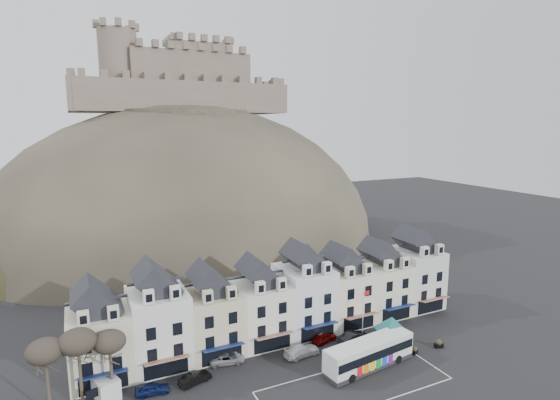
# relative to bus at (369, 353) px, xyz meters

# --- Properties ---
(ground) EXTENTS (300.00, 300.00, 0.00)m
(ground) POSITION_rel_bus_xyz_m (-5.71, -3.65, -1.92)
(ground) COLOR black
(ground) RESTS_ON ground
(coach_bay_markings) EXTENTS (22.00, 7.50, 0.01)m
(coach_bay_markings) POSITION_rel_bus_xyz_m (-3.71, -2.40, -1.92)
(coach_bay_markings) COLOR silver
(coach_bay_markings) RESTS_ON ground
(townhouse_terrace) EXTENTS (54.40, 9.35, 11.80)m
(townhouse_terrace) POSITION_rel_bus_xyz_m (-5.56, 12.32, 3.38)
(townhouse_terrace) COLOR silver
(townhouse_terrace) RESTS_ON ground
(castle_hill) EXTENTS (100.00, 76.00, 68.00)m
(castle_hill) POSITION_rel_bus_xyz_m (-4.46, 65.31, -1.81)
(castle_hill) COLOR #322D27
(castle_hill) RESTS_ON ground
(castle) EXTENTS (50.20, 22.20, 22.00)m
(castle) POSITION_rel_bus_xyz_m (-5.20, 72.29, 38.27)
(castle) COLOR #6B5D51
(castle) RESTS_ON ground
(tree_left_far) EXTENTS (3.61, 3.61, 8.24)m
(tree_left_far) POSITION_rel_bus_xyz_m (-34.71, 6.85, 4.98)
(tree_left_far) COLOR #3B3325
(tree_left_far) RESTS_ON ground
(tree_left_mid) EXTENTS (3.78, 3.78, 8.64)m
(tree_left_mid) POSITION_rel_bus_xyz_m (-31.71, 6.85, 5.32)
(tree_left_mid) COLOR #3B3325
(tree_left_mid) RESTS_ON ground
(tree_left_near) EXTENTS (3.43, 3.43, 7.84)m
(tree_left_near) POSITION_rel_bus_xyz_m (-28.71, 6.85, 4.63)
(tree_left_near) COLOR #3B3325
(tree_left_near) RESTS_ON ground
(bus) EXTENTS (12.57, 4.35, 3.47)m
(bus) POSITION_rel_bus_xyz_m (0.00, 0.00, 0.00)
(bus) COLOR #262628
(bus) RESTS_ON ground
(bus_shelter) EXTENTS (7.12, 7.12, 4.53)m
(bus_shelter) POSITION_rel_bus_xyz_m (5.26, 2.27, 1.59)
(bus_shelter) COLOR #103020
(bus_shelter) RESTS_ON ground
(red_buoy) EXTENTS (1.52, 1.52, 1.88)m
(red_buoy) POSITION_rel_bus_xyz_m (4.29, 0.99, -0.96)
(red_buoy) COLOR black
(red_buoy) RESTS_ON ground
(flagpole) EXTENTS (1.02, 0.13, 7.05)m
(flagpole) POSITION_rel_bus_xyz_m (3.70, 6.27, 2.10)
(flagpole) COLOR silver
(flagpole) RESTS_ON ground
(white_van) EXTENTS (3.66, 5.50, 2.31)m
(white_van) POSITION_rel_bus_xyz_m (-29.68, 8.35, -0.76)
(white_van) COLOR white
(white_van) RESTS_ON ground
(planter_west) EXTENTS (1.23, 0.82, 1.13)m
(planter_west) POSITION_rel_bus_xyz_m (11.29, -0.15, -1.38)
(planter_west) COLOR black
(planter_west) RESTS_ON ground
(planter_east) EXTENTS (1.10, 0.83, 0.99)m
(planter_east) POSITION_rel_bus_xyz_m (7.29, 0.02, -1.45)
(planter_east) COLOR black
(planter_east) RESTS_ON ground
(car_navy) EXTENTS (3.85, 1.90, 1.26)m
(car_navy) POSITION_rel_bus_xyz_m (-24.74, 5.85, -1.29)
(car_navy) COLOR #0E1847
(car_navy) RESTS_ON ground
(car_black) EXTENTS (4.05, 2.37, 1.26)m
(car_black) POSITION_rel_bus_xyz_m (-19.96, 5.85, -1.29)
(car_black) COLOR black
(car_black) RESTS_ON ground
(car_silver) EXTENTS (4.70, 2.84, 1.24)m
(car_silver) POSITION_rel_bus_xyz_m (-15.31, 8.35, -1.30)
(car_silver) COLOR #9D9EA4
(car_silver) RESTS_ON ground
(car_white) EXTENTS (5.04, 2.49, 1.41)m
(car_white) POSITION_rel_bus_xyz_m (-6.11, 5.85, -1.22)
(car_white) COLOR white
(car_white) RESTS_ON ground
(car_maroon) EXTENTS (4.03, 2.43, 1.28)m
(car_maroon) POSITION_rel_bus_xyz_m (-1.65, 7.68, -1.28)
(car_maroon) COLOR #610605
(car_maroon) RESTS_ON ground
(car_charcoal) EXTENTS (4.76, 2.33, 1.50)m
(car_charcoal) POSITION_rel_bus_xyz_m (1.94, 5.85, -1.17)
(car_charcoal) COLOR black
(car_charcoal) RESTS_ON ground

